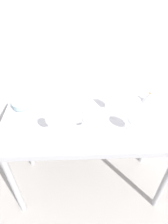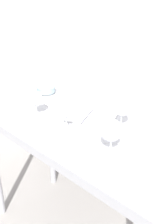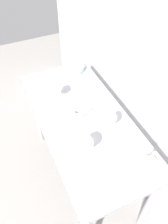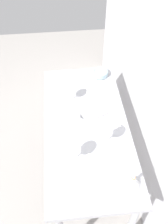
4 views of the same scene
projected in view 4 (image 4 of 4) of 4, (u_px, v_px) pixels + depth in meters
The scene contains 12 objects.
ground_plane at pixel (86, 179), 2.62m from camera, with size 6.00×6.00×0.00m, color #9A9590.
back_wall at pixel (160, 81), 1.69m from camera, with size 3.80×0.04×2.60m, color #B4B4B9.
steel_counter at pixel (86, 133), 2.03m from camera, with size 1.40×0.65×0.90m.
wine_glass_far_right at pixel (106, 131), 1.74m from camera, with size 0.10×0.10×0.18m.
wine_glass_near_right at pixel (74, 149), 1.65m from camera, with size 0.10×0.10×0.18m.
wine_glass_near_left at pixel (70, 90), 2.05m from camera, with size 0.08×0.08×0.16m.
wine_glass_near_center at pixel (74, 113), 1.88m from camera, with size 0.08×0.08×0.16m.
open_notebook at pixel (98, 118), 1.99m from camera, with size 0.38×0.32×0.01m.
tasting_sheet_upper at pixel (99, 170), 1.68m from camera, with size 0.15×0.26×0.00m, color white.
tasting_sheet_lower at pixel (101, 94), 2.19m from camera, with size 0.14×0.25×0.00m, color white.
tasting_bowl at pixel (100, 73), 2.33m from camera, with size 0.14×0.14×0.05m.
decanter_funnel at pixel (132, 182), 1.58m from camera, with size 0.12×0.12×0.14m.
Camera 4 is at (1.24, -0.16, 2.41)m, focal length 40.19 mm.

